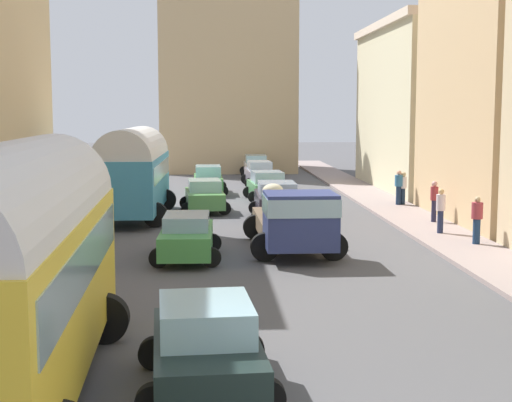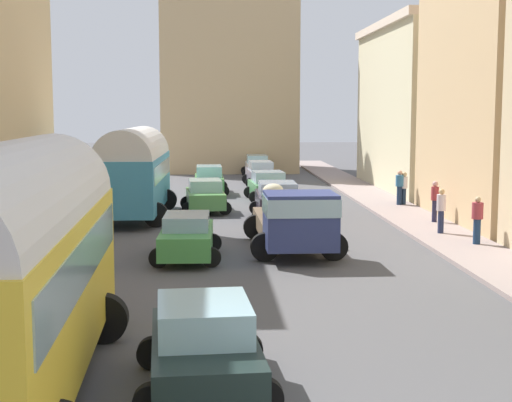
{
  "view_description": "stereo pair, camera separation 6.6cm",
  "coord_description": "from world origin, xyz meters",
  "px_view_note": "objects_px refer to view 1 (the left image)",
  "views": [
    {
      "loc": [
        -1.42,
        -6.29,
        4.73
      ],
      "look_at": [
        0.0,
        17.02,
        1.91
      ],
      "focal_mm": 53.13,
      "sensor_mm": 36.0,
      "label": 1
    },
    {
      "loc": [
        -1.35,
        -6.29,
        4.73
      ],
      "look_at": [
        0.0,
        17.02,
        1.91
      ],
      "focal_mm": 53.13,
      "sensor_mm": 36.0,
      "label": 2
    }
  ],
  "objects_px": {
    "parked_bus_0": "(9,259)",
    "pedestrian_0": "(477,219)",
    "car_2": "(260,173)",
    "pedestrian_4": "(441,209)",
    "pedestrian_2": "(399,186)",
    "car_6": "(204,196)",
    "car_3": "(256,165)",
    "pedestrian_3": "(403,187)",
    "car_4": "(206,346)",
    "cargo_truck_0": "(294,218)",
    "pedestrian_1": "(434,199)",
    "car_0": "(277,200)",
    "car_1": "(267,186)",
    "car_7": "(208,180)",
    "parked_bus_1": "(133,169)",
    "car_5": "(187,236)"
  },
  "relations": [
    {
      "from": "pedestrian_0",
      "to": "pedestrian_3",
      "type": "bearing_deg",
      "value": 88.71
    },
    {
      "from": "parked_bus_1",
      "to": "pedestrian_1",
      "type": "bearing_deg",
      "value": -12.41
    },
    {
      "from": "car_6",
      "to": "pedestrian_1",
      "type": "bearing_deg",
      "value": -26.41
    },
    {
      "from": "cargo_truck_0",
      "to": "car_5",
      "type": "relative_size",
      "value": 1.66
    },
    {
      "from": "car_1",
      "to": "cargo_truck_0",
      "type": "bearing_deg",
      "value": -90.91
    },
    {
      "from": "parked_bus_1",
      "to": "car_6",
      "type": "height_order",
      "value": "parked_bus_1"
    },
    {
      "from": "car_1",
      "to": "pedestrian_1",
      "type": "distance_m",
      "value": 11.06
    },
    {
      "from": "pedestrian_2",
      "to": "car_6",
      "type": "bearing_deg",
      "value": -173.92
    },
    {
      "from": "pedestrian_1",
      "to": "car_0",
      "type": "bearing_deg",
      "value": 159.27
    },
    {
      "from": "car_3",
      "to": "pedestrian_3",
      "type": "distance_m",
      "value": 18.83
    },
    {
      "from": "cargo_truck_0",
      "to": "car_0",
      "type": "height_order",
      "value": "cargo_truck_0"
    },
    {
      "from": "parked_bus_1",
      "to": "car_2",
      "type": "height_order",
      "value": "parked_bus_1"
    },
    {
      "from": "car_2",
      "to": "pedestrian_4",
      "type": "distance_m",
      "value": 20.39
    },
    {
      "from": "cargo_truck_0",
      "to": "car_4",
      "type": "bearing_deg",
      "value": -103.08
    },
    {
      "from": "car_0",
      "to": "car_7",
      "type": "relative_size",
      "value": 1.0
    },
    {
      "from": "car_7",
      "to": "pedestrian_2",
      "type": "xyz_separation_m",
      "value": [
        9.26,
        -6.6,
        0.24
      ]
    },
    {
      "from": "car_6",
      "to": "pedestrian_2",
      "type": "bearing_deg",
      "value": 6.08
    },
    {
      "from": "pedestrian_2",
      "to": "pedestrian_3",
      "type": "distance_m",
      "value": 0.24
    },
    {
      "from": "parked_bus_1",
      "to": "cargo_truck_0",
      "type": "relative_size",
      "value": 1.21
    },
    {
      "from": "car_5",
      "to": "pedestrian_2",
      "type": "relative_size",
      "value": 2.27
    },
    {
      "from": "parked_bus_0",
      "to": "pedestrian_0",
      "type": "bearing_deg",
      "value": 46.21
    },
    {
      "from": "cargo_truck_0",
      "to": "car_7",
      "type": "xyz_separation_m",
      "value": [
        -2.88,
        17.98,
        -0.38
      ]
    },
    {
      "from": "pedestrian_4",
      "to": "parked_bus_0",
      "type": "bearing_deg",
      "value": -127.79
    },
    {
      "from": "pedestrian_0",
      "to": "car_4",
      "type": "bearing_deg",
      "value": -125.78
    },
    {
      "from": "car_1",
      "to": "pedestrian_0",
      "type": "bearing_deg",
      "value": -66.86
    },
    {
      "from": "car_7",
      "to": "pedestrian_2",
      "type": "bearing_deg",
      "value": -35.47
    },
    {
      "from": "parked_bus_1",
      "to": "car_4",
      "type": "bearing_deg",
      "value": -81.13
    },
    {
      "from": "car_6",
      "to": "pedestrian_0",
      "type": "bearing_deg",
      "value": -46.41
    },
    {
      "from": "car_6",
      "to": "pedestrian_1",
      "type": "xyz_separation_m",
      "value": [
        9.46,
        -4.7,
        0.31
      ]
    },
    {
      "from": "car_5",
      "to": "pedestrian_0",
      "type": "bearing_deg",
      "value": 8.0
    },
    {
      "from": "car_3",
      "to": "car_5",
      "type": "xyz_separation_m",
      "value": [
        -4.01,
        -30.11,
        -0.03
      ]
    },
    {
      "from": "car_5",
      "to": "pedestrian_2",
      "type": "bearing_deg",
      "value": 51.12
    },
    {
      "from": "parked_bus_0",
      "to": "pedestrian_0",
      "type": "height_order",
      "value": "parked_bus_0"
    },
    {
      "from": "car_3",
      "to": "pedestrian_4",
      "type": "relative_size",
      "value": 2.43
    },
    {
      "from": "car_0",
      "to": "car_2",
      "type": "distance_m",
      "value": 14.44
    },
    {
      "from": "pedestrian_1",
      "to": "pedestrian_2",
      "type": "distance_m",
      "value": 5.7
    },
    {
      "from": "car_2",
      "to": "pedestrian_1",
      "type": "bearing_deg",
      "value": -70.08
    },
    {
      "from": "cargo_truck_0",
      "to": "car_1",
      "type": "xyz_separation_m",
      "value": [
        0.24,
        14.84,
        -0.41
      ]
    },
    {
      "from": "pedestrian_3",
      "to": "car_2",
      "type": "bearing_deg",
      "value": 119.55
    },
    {
      "from": "cargo_truck_0",
      "to": "pedestrian_1",
      "type": "xyz_separation_m",
      "value": [
        6.42,
        5.68,
        -0.11
      ]
    },
    {
      "from": "car_7",
      "to": "pedestrian_3",
      "type": "distance_m",
      "value": 11.55
    },
    {
      "from": "car_0",
      "to": "car_1",
      "type": "height_order",
      "value": "car_0"
    },
    {
      "from": "car_5",
      "to": "pedestrian_1",
      "type": "height_order",
      "value": "pedestrian_1"
    },
    {
      "from": "car_0",
      "to": "pedestrian_0",
      "type": "relative_size",
      "value": 2.41
    },
    {
      "from": "car_6",
      "to": "pedestrian_2",
      "type": "xyz_separation_m",
      "value": [
        9.42,
        1.0,
        0.27
      ]
    },
    {
      "from": "car_1",
      "to": "car_4",
      "type": "bearing_deg",
      "value": -96.5
    },
    {
      "from": "car_4",
      "to": "cargo_truck_0",
      "type": "bearing_deg",
      "value": 76.92
    },
    {
      "from": "car_0",
      "to": "pedestrian_1",
      "type": "height_order",
      "value": "pedestrian_1"
    },
    {
      "from": "pedestrian_2",
      "to": "pedestrian_4",
      "type": "height_order",
      "value": "pedestrian_2"
    },
    {
      "from": "car_3",
      "to": "car_7",
      "type": "relative_size",
      "value": 1.02
    }
  ]
}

